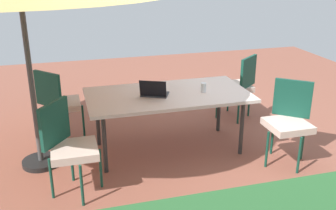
{
  "coord_description": "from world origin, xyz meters",
  "views": [
    {
      "loc": [
        1.22,
        4.38,
        2.33
      ],
      "look_at": [
        0.0,
        0.0,
        0.61
      ],
      "focal_mm": 42.14,
      "sensor_mm": 36.0,
      "label": 1
    }
  ],
  "objects_px": {
    "chair_northeast": "(69,144)",
    "cup": "(203,87)",
    "dining_table": "(168,97)",
    "chair_southwest": "(238,84)",
    "laptop": "(154,92)",
    "chair_southeast": "(58,101)",
    "chair_northwest": "(289,119)"
  },
  "relations": [
    {
      "from": "chair_northeast",
      "to": "chair_southeast",
      "type": "distance_m",
      "value": 1.33
    },
    {
      "from": "dining_table",
      "to": "chair_southeast",
      "type": "bearing_deg",
      "value": -26.8
    },
    {
      "from": "chair_southeast",
      "to": "laptop",
      "type": "relative_size",
      "value": 2.49
    },
    {
      "from": "chair_southwest",
      "to": "chair_southeast",
      "type": "xyz_separation_m",
      "value": [
        2.6,
        0.06,
        0.0
      ]
    },
    {
      "from": "chair_northeast",
      "to": "cup",
      "type": "bearing_deg",
      "value": -33.09
    },
    {
      "from": "chair_southeast",
      "to": "cup",
      "type": "distance_m",
      "value": 1.9
    },
    {
      "from": "chair_northwest",
      "to": "laptop",
      "type": "distance_m",
      "value": 1.61
    },
    {
      "from": "chair_southwest",
      "to": "chair_southeast",
      "type": "height_order",
      "value": "same"
    },
    {
      "from": "dining_table",
      "to": "cup",
      "type": "xyz_separation_m",
      "value": [
        -0.43,
        0.06,
        0.11
      ]
    },
    {
      "from": "chair_northwest",
      "to": "chair_southwest",
      "type": "bearing_deg",
      "value": 128.95
    },
    {
      "from": "chair_northwest",
      "to": "chair_northeast",
      "type": "height_order",
      "value": "same"
    },
    {
      "from": "dining_table",
      "to": "chair_southwest",
      "type": "bearing_deg",
      "value": -150.66
    },
    {
      "from": "chair_southeast",
      "to": "dining_table",
      "type": "bearing_deg",
      "value": -158.95
    },
    {
      "from": "dining_table",
      "to": "cup",
      "type": "bearing_deg",
      "value": 171.64
    },
    {
      "from": "laptop",
      "to": "chair_northeast",
      "type": "bearing_deg",
      "value": 55.85
    },
    {
      "from": "chair_southeast",
      "to": "chair_northwest",
      "type": "bearing_deg",
      "value": -159.44
    },
    {
      "from": "chair_southwest",
      "to": "laptop",
      "type": "height_order",
      "value": "chair_southwest"
    },
    {
      "from": "dining_table",
      "to": "chair_northwest",
      "type": "distance_m",
      "value": 1.46
    },
    {
      "from": "chair_northeast",
      "to": "dining_table",
      "type": "bearing_deg",
      "value": -24.55
    },
    {
      "from": "dining_table",
      "to": "cup",
      "type": "height_order",
      "value": "cup"
    },
    {
      "from": "chair_northeast",
      "to": "laptop",
      "type": "distance_m",
      "value": 1.24
    },
    {
      "from": "chair_southeast",
      "to": "cup",
      "type": "xyz_separation_m",
      "value": [
        -1.74,
        0.72,
        0.26
      ]
    },
    {
      "from": "chair_southwest",
      "to": "chair_northeast",
      "type": "height_order",
      "value": "same"
    },
    {
      "from": "chair_southwest",
      "to": "cup",
      "type": "distance_m",
      "value": 1.19
    },
    {
      "from": "laptop",
      "to": "dining_table",
      "type": "bearing_deg",
      "value": -141.43
    },
    {
      "from": "chair_southeast",
      "to": "chair_southwest",
      "type": "bearing_deg",
      "value": -130.75
    },
    {
      "from": "chair_northwest",
      "to": "cup",
      "type": "relative_size",
      "value": 8.4
    },
    {
      "from": "chair_southwest",
      "to": "dining_table",
      "type": "bearing_deg",
      "value": -9.03
    },
    {
      "from": "chair_southwest",
      "to": "laptop",
      "type": "bearing_deg",
      "value": -10.83
    },
    {
      "from": "laptop",
      "to": "cup",
      "type": "relative_size",
      "value": 3.38
    },
    {
      "from": "chair_northeast",
      "to": "cup",
      "type": "height_order",
      "value": "chair_northeast"
    },
    {
      "from": "chair_southwest",
      "to": "cup",
      "type": "bearing_deg",
      "value": 4.33
    }
  ]
}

